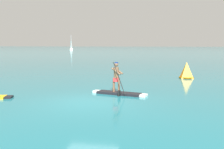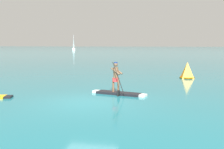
% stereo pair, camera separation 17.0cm
% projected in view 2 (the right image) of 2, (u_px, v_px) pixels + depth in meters
% --- Properties ---
extents(ground, '(440.00, 440.00, 0.00)m').
position_uv_depth(ground, '(88.00, 102.00, 12.28)').
color(ground, '#1E727F').
extents(paddleboarder_mid_center, '(3.00, 1.26, 1.77)m').
position_uv_depth(paddleboarder_mid_center, '(118.00, 88.00, 14.13)').
color(paddleboarder_mid_center, black).
rests_on(paddleboarder_mid_center, ground).
extents(race_marker_buoy, '(1.29, 1.29, 1.24)m').
position_uv_depth(race_marker_buoy, '(187.00, 71.00, 20.63)').
color(race_marker_buoy, orange).
rests_on(race_marker_buoy, ground).
extents(sailboat_left_horizon, '(2.52, 4.53, 6.15)m').
position_uv_depth(sailboat_left_horizon, '(74.00, 48.00, 109.45)').
color(sailboat_left_horizon, white).
rests_on(sailboat_left_horizon, ground).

